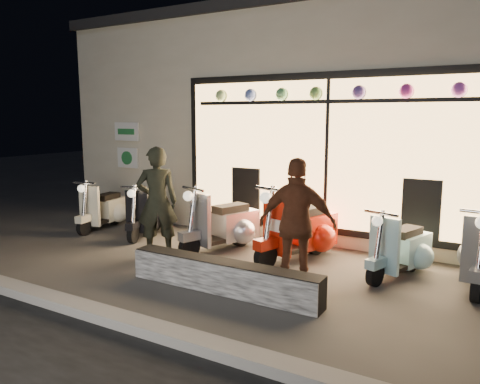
% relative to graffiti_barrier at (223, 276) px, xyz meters
% --- Properties ---
extents(ground, '(40.00, 40.00, 0.00)m').
position_rel_graffiti_barrier_xyz_m(ground, '(-0.42, 0.65, -0.20)').
color(ground, '#383533').
rests_on(ground, ground).
extents(kerb, '(40.00, 0.25, 0.12)m').
position_rel_graffiti_barrier_xyz_m(kerb, '(-0.42, -1.35, -0.14)').
color(kerb, slate).
rests_on(kerb, ground).
extents(shop_building, '(10.20, 6.23, 4.20)m').
position_rel_graffiti_barrier_xyz_m(shop_building, '(-0.42, 5.63, 1.90)').
color(shop_building, beige).
rests_on(shop_building, ground).
extents(graffiti_barrier, '(2.61, 0.28, 0.40)m').
position_rel_graffiti_barrier_xyz_m(graffiti_barrier, '(0.00, 0.00, 0.00)').
color(graffiti_barrier, black).
rests_on(graffiti_barrier, ground).
extents(scooter_silver, '(0.80, 1.45, 1.05)m').
position_rel_graffiti_barrier_xyz_m(scooter_silver, '(-0.96, 1.67, 0.22)').
color(scooter_silver, black).
rests_on(scooter_silver, ground).
extents(scooter_red, '(0.83, 1.57, 1.13)m').
position_rel_graffiti_barrier_xyz_m(scooter_red, '(0.31, 1.83, 0.25)').
color(scooter_red, black).
rests_on(scooter_red, ground).
extents(scooter_black, '(0.66, 1.32, 0.94)m').
position_rel_graffiti_barrier_xyz_m(scooter_black, '(-2.75, 1.80, 0.18)').
color(scooter_black, black).
rests_on(scooter_black, ground).
extents(scooter_cream, '(0.56, 1.33, 0.94)m').
position_rel_graffiti_barrier_xyz_m(scooter_cream, '(-3.82, 1.75, 0.18)').
color(scooter_cream, black).
rests_on(scooter_cream, ground).
extents(scooter_blue, '(0.68, 1.30, 0.93)m').
position_rel_graffiti_barrier_xyz_m(scooter_blue, '(1.79, 1.80, 0.17)').
color(scooter_blue, black).
rests_on(scooter_blue, ground).
extents(man, '(0.75, 0.71, 1.72)m').
position_rel_graffiti_barrier_xyz_m(man, '(-1.70, 0.79, 0.66)').
color(man, black).
rests_on(man, ground).
extents(woman, '(1.04, 0.61, 1.67)m').
position_rel_graffiti_barrier_xyz_m(woman, '(0.72, 0.61, 0.63)').
color(woman, brown).
rests_on(woman, ground).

